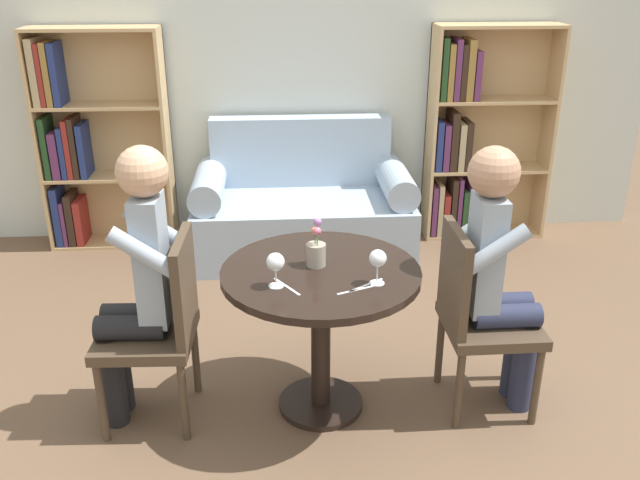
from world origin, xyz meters
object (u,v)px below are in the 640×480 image
(chair_left, at_px, (161,322))
(wine_glass_left, at_px, (275,263))
(flower_vase, at_px, (316,251))
(bookshelf_left, at_px, (88,143))
(bookshelf_right, at_px, (471,137))
(chair_right, at_px, (476,312))
(person_right, at_px, (499,272))
(couch, at_px, (303,210))
(person_left, at_px, (137,280))
(wine_glass_right, at_px, (378,260))

(chair_left, relative_size, wine_glass_left, 5.95)
(wine_glass_left, bearing_deg, flower_vase, 47.27)
(bookshelf_left, height_order, bookshelf_right, same)
(chair_right, xyz_separation_m, person_right, (0.08, 0.00, 0.20))
(couch, height_order, person_left, person_left)
(chair_right, xyz_separation_m, wine_glass_left, (-0.91, -0.13, 0.34))
(chair_left, bearing_deg, flower_vase, 97.31)
(couch, distance_m, person_right, 2.06)
(bookshelf_right, relative_size, chair_left, 1.72)
(person_left, distance_m, wine_glass_left, 0.63)
(wine_glass_right, distance_m, flower_vase, 0.32)
(flower_vase, bearing_deg, bookshelf_right, 58.35)
(couch, bearing_deg, flower_vase, -90.56)
(bookshelf_left, bearing_deg, person_right, -42.71)
(bookshelf_right, relative_size, chair_right, 1.72)
(bookshelf_left, xyz_separation_m, wine_glass_left, (1.31, -2.26, 0.07))
(bookshelf_left, xyz_separation_m, bookshelf_right, (2.76, -0.00, -0.01))
(wine_glass_left, bearing_deg, wine_glass_right, -0.39)
(chair_left, height_order, wine_glass_right, chair_left)
(person_left, bearing_deg, chair_left, 88.21)
(bookshelf_left, relative_size, flower_vase, 7.08)
(chair_right, distance_m, wine_glass_right, 0.61)
(person_left, bearing_deg, wine_glass_right, 84.42)
(bookshelf_left, xyz_separation_m, chair_right, (2.22, -2.13, -0.26))
(couch, distance_m, bookshelf_right, 1.35)
(person_left, bearing_deg, couch, 159.21)
(bookshelf_right, distance_m, wine_glass_right, 2.48)
(bookshelf_right, height_order, wine_glass_left, bookshelf_right)
(couch, bearing_deg, bookshelf_right, 12.03)
(bookshelf_left, distance_m, flower_vase, 2.55)
(wine_glass_left, bearing_deg, chair_right, 8.15)
(couch, distance_m, person_left, 2.05)
(couch, relative_size, person_left, 1.17)
(couch, relative_size, person_right, 1.19)
(bookshelf_left, distance_m, chair_left, 2.28)
(chair_right, relative_size, flower_vase, 4.11)
(person_right, bearing_deg, person_left, 89.15)
(bookshelf_right, xyz_separation_m, wine_glass_left, (-1.45, -2.26, 0.08))
(chair_left, bearing_deg, bookshelf_right, 139.70)
(bookshelf_right, xyz_separation_m, wine_glass_right, (-1.03, -2.26, 0.09))
(bookshelf_left, height_order, wine_glass_left, bookshelf_left)
(bookshelf_right, distance_m, flower_vase, 2.42)
(person_right, height_order, wine_glass_left, person_right)
(person_right, xyz_separation_m, wine_glass_right, (-0.57, -0.13, 0.14))
(bookshelf_right, relative_size, flower_vase, 7.08)
(chair_left, relative_size, flower_vase, 4.11)
(bookshelf_right, bearing_deg, couch, -167.97)
(flower_vase, bearing_deg, wine_glass_right, -39.01)
(person_left, relative_size, wine_glass_left, 8.59)
(flower_vase, bearing_deg, chair_right, -5.03)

